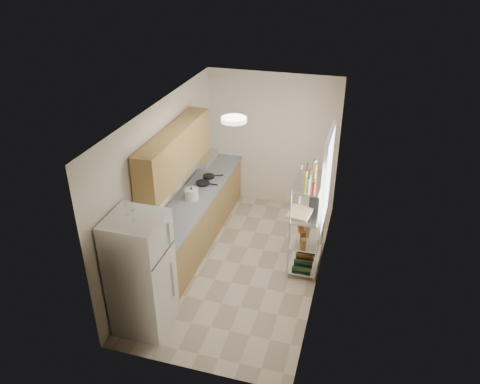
# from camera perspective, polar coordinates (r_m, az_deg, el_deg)

# --- Properties ---
(room) EXTENTS (2.52, 4.42, 2.62)m
(room) POSITION_cam_1_polar(r_m,az_deg,el_deg) (6.99, 0.02, -0.23)
(room) COLOR beige
(room) RESTS_ON ground
(counter_run) EXTENTS (0.63, 3.51, 0.90)m
(counter_run) POSITION_cam_1_polar(r_m,az_deg,el_deg) (8.04, -5.43, -3.23)
(counter_run) COLOR #A58046
(counter_run) RESTS_ON ground
(upper_cabinets) EXTENTS (0.33, 2.20, 0.72)m
(upper_cabinets) POSITION_cam_1_polar(r_m,az_deg,el_deg) (7.18, -7.90, 4.83)
(upper_cabinets) COLOR #A58046
(upper_cabinets) RESTS_ON room
(range_hood) EXTENTS (0.50, 0.60, 0.12)m
(range_hood) POSITION_cam_1_polar(r_m,az_deg,el_deg) (8.01, -5.10, 4.25)
(range_hood) COLOR #B7BABC
(range_hood) RESTS_ON room
(window) EXTENTS (0.06, 1.00, 1.46)m
(window) POSITION_cam_1_polar(r_m,az_deg,el_deg) (6.99, 10.53, 1.56)
(window) COLOR white
(window) RESTS_ON room
(bakers_rack) EXTENTS (0.45, 0.90, 1.73)m
(bakers_rack) POSITION_cam_1_polar(r_m,az_deg,el_deg) (7.17, 8.43, -1.55)
(bakers_rack) COLOR silver
(bakers_rack) RESTS_ON ground
(ceiling_dome) EXTENTS (0.34, 0.34, 0.05)m
(ceiling_dome) POSITION_cam_1_polar(r_m,az_deg,el_deg) (6.21, -0.75, 8.82)
(ceiling_dome) COLOR white
(ceiling_dome) RESTS_ON room
(refrigerator) EXTENTS (0.70, 0.70, 1.69)m
(refrigerator) POSITION_cam_1_polar(r_m,az_deg,el_deg) (6.27, -12.00, -9.74)
(refrigerator) COLOR silver
(refrigerator) RESTS_ON ground
(wine_glass_a) EXTENTS (0.07, 0.07, 0.19)m
(wine_glass_a) POSITION_cam_1_polar(r_m,az_deg,el_deg) (5.84, -13.63, -1.93)
(wine_glass_a) COLOR silver
(wine_glass_a) RESTS_ON refrigerator
(wine_glass_b) EXTENTS (0.06, 0.06, 0.18)m
(wine_glass_b) POSITION_cam_1_polar(r_m,az_deg,el_deg) (5.70, -12.91, -2.64)
(wine_glass_b) COLOR silver
(wine_glass_b) RESTS_ON refrigerator
(rice_cooker) EXTENTS (0.23, 0.23, 0.18)m
(rice_cooker) POSITION_cam_1_polar(r_m,az_deg,el_deg) (7.67, -5.93, -0.25)
(rice_cooker) COLOR white
(rice_cooker) RESTS_ON counter_run
(frying_pan_large) EXTENTS (0.24, 0.24, 0.04)m
(frying_pan_large) POSITION_cam_1_polar(r_m,az_deg,el_deg) (8.16, -4.56, 1.10)
(frying_pan_large) COLOR black
(frying_pan_large) RESTS_ON counter_run
(frying_pan_small) EXTENTS (0.28, 0.28, 0.04)m
(frying_pan_small) POSITION_cam_1_polar(r_m,az_deg,el_deg) (8.38, -3.85, 1.91)
(frying_pan_small) COLOR black
(frying_pan_small) RESTS_ON counter_run
(cutting_board) EXTENTS (0.37, 0.45, 0.03)m
(cutting_board) POSITION_cam_1_polar(r_m,az_deg,el_deg) (7.11, 7.28, -2.50)
(cutting_board) COLOR tan
(cutting_board) RESTS_ON bakers_rack
(espresso_machine) EXTENTS (0.18, 0.25, 0.27)m
(espresso_machine) POSITION_cam_1_polar(r_m,az_deg,el_deg) (7.27, 9.25, -0.84)
(espresso_machine) COLOR black
(espresso_machine) RESTS_ON bakers_rack
(storage_bag) EXTENTS (0.14, 0.17, 0.17)m
(storage_bag) POSITION_cam_1_polar(r_m,az_deg,el_deg) (7.70, 7.55, -3.21)
(storage_bag) COLOR #B74016
(storage_bag) RESTS_ON bakers_rack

